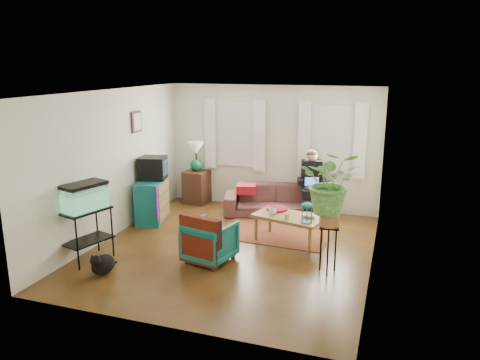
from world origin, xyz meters
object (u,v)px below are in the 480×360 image
(armchair, at_px, (210,239))
(plant_stand, at_px, (328,249))
(side_table, at_px, (197,187))
(sofa, at_px, (275,195))
(aquarium_stand, at_px, (88,235))
(dresser, at_px, (152,200))
(coffee_table, at_px, (289,229))

(armchair, relative_size, plant_stand, 0.95)
(side_table, bearing_deg, sofa, -7.27)
(sofa, distance_m, armchair, 2.61)
(sofa, distance_m, aquarium_stand, 3.88)
(aquarium_stand, bearing_deg, dresser, 106.27)
(sofa, xyz_separation_m, aquarium_stand, (-2.20, -3.20, 0.02))
(coffee_table, bearing_deg, sofa, 128.00)
(side_table, distance_m, armchair, 3.18)
(sofa, relative_size, side_table, 2.83)
(sofa, xyz_separation_m, plant_stand, (1.44, -2.45, -0.03))
(armchair, distance_m, plant_stand, 1.83)
(armchair, xyz_separation_m, plant_stand, (1.82, 0.14, 0.02))
(sofa, distance_m, side_table, 1.87)
(side_table, bearing_deg, dresser, -103.60)
(sofa, distance_m, plant_stand, 2.84)
(plant_stand, bearing_deg, armchair, -175.74)
(side_table, bearing_deg, armchair, -62.47)
(armchair, bearing_deg, sofa, -85.92)
(sofa, bearing_deg, aquarium_stand, -139.76)
(aquarium_stand, bearing_deg, sofa, 72.00)
(side_table, height_order, dresser, dresser)
(side_table, bearing_deg, coffee_table, -34.21)
(coffee_table, bearing_deg, aquarium_stand, -133.47)
(aquarium_stand, xyz_separation_m, coffee_table, (2.82, 1.75, -0.17))
(sofa, distance_m, dresser, 2.48)
(sofa, bearing_deg, dresser, -167.11)
(side_table, bearing_deg, aquarium_stand, -95.82)
(aquarium_stand, distance_m, armchair, 1.92)
(aquarium_stand, height_order, plant_stand, aquarium_stand)
(sofa, relative_size, aquarium_stand, 2.45)
(side_table, xyz_separation_m, armchair, (1.47, -2.82, -0.01))
(sofa, xyz_separation_m, side_table, (-1.85, 0.24, -0.04))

